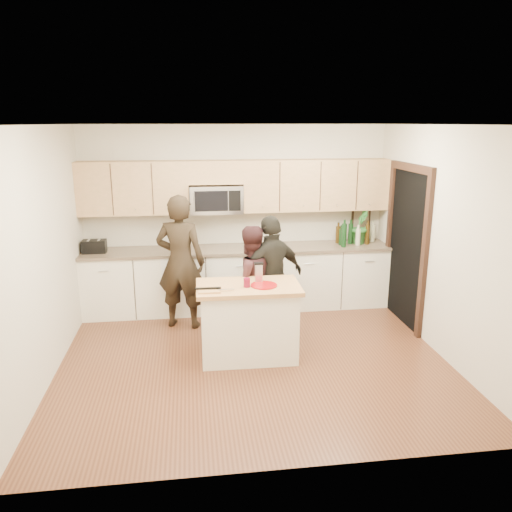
{
  "coord_description": "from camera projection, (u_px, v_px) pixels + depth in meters",
  "views": [
    {
      "loc": [
        -0.69,
        -5.4,
        2.72
      ],
      "look_at": [
        0.08,
        0.35,
        1.17
      ],
      "focal_mm": 35.0,
      "sensor_mm": 36.0,
      "label": 1
    }
  ],
  "objects": [
    {
      "name": "floor",
      "position": [
        253.0,
        358.0,
        5.96
      ],
      "size": [
        4.5,
        4.5,
        0.0
      ],
      "primitive_type": "plane",
      "color": "brown",
      "rests_on": "ground"
    },
    {
      "name": "room_shell",
      "position": [
        253.0,
        215.0,
        5.51
      ],
      "size": [
        4.52,
        4.02,
        2.71
      ],
      "color": "beige",
      "rests_on": "ground"
    },
    {
      "name": "back_cabinetry",
      "position": [
        239.0,
        278.0,
        7.46
      ],
      "size": [
        4.5,
        0.66,
        0.94
      ],
      "color": "white",
      "rests_on": "ground"
    },
    {
      "name": "upper_cabinetry",
      "position": [
        239.0,
        185.0,
        7.24
      ],
      "size": [
        4.5,
        0.33,
        0.75
      ],
      "color": "tan",
      "rests_on": "ground"
    },
    {
      "name": "microwave",
      "position": [
        216.0,
        199.0,
        7.21
      ],
      "size": [
        0.76,
        0.41,
        0.4
      ],
      "color": "silver",
      "rests_on": "ground"
    },
    {
      "name": "doorway",
      "position": [
        407.0,
        241.0,
        6.81
      ],
      "size": [
        0.06,
        1.25,
        2.2
      ],
      "color": "black",
      "rests_on": "ground"
    },
    {
      "name": "framed_picture",
      "position": [
        361.0,
        218.0,
        7.78
      ],
      "size": [
        0.3,
        0.03,
        0.38
      ],
      "color": "black",
      "rests_on": "ground"
    },
    {
      "name": "dish_towel",
      "position": [
        173.0,
        263.0,
        7.07
      ],
      "size": [
        0.34,
        0.6,
        0.48
      ],
      "color": "white",
      "rests_on": "ground"
    },
    {
      "name": "island",
      "position": [
        248.0,
        321.0,
        5.89
      ],
      "size": [
        1.21,
        0.72,
        0.9
      ],
      "rotation": [
        0.0,
        0.0,
        -0.02
      ],
      "color": "white",
      "rests_on": "ground"
    },
    {
      "name": "red_plate",
      "position": [
        264.0,
        285.0,
        5.74
      ],
      "size": [
        0.31,
        0.31,
        0.02
      ],
      "primitive_type": "cylinder",
      "color": "maroon",
      "rests_on": "island"
    },
    {
      "name": "box_grater",
      "position": [
        259.0,
        272.0,
        5.84
      ],
      "size": [
        0.1,
        0.07,
        0.22
      ],
      "color": "silver",
      "rests_on": "red_plate"
    },
    {
      "name": "drink_glass",
      "position": [
        247.0,
        283.0,
        5.69
      ],
      "size": [
        0.08,
        0.08,
        0.11
      ],
      "primitive_type": "cylinder",
      "color": "maroon",
      "rests_on": "island"
    },
    {
      "name": "cutting_board",
      "position": [
        209.0,
        291.0,
        5.55
      ],
      "size": [
        0.25,
        0.17,
        0.02
      ],
      "primitive_type": "cube",
      "rotation": [
        0.0,
        0.0,
        -0.02
      ],
      "color": "tan",
      "rests_on": "island"
    },
    {
      "name": "tongs",
      "position": [
        208.0,
        288.0,
        5.57
      ],
      "size": [
        0.29,
        0.03,
        0.02
      ],
      "primitive_type": "cube",
      "rotation": [
        0.0,
        0.0,
        -0.02
      ],
      "color": "black",
      "rests_on": "cutting_board"
    },
    {
      "name": "knife",
      "position": [
        226.0,
        289.0,
        5.56
      ],
      "size": [
        0.18,
        0.02,
        0.01
      ],
      "primitive_type": "cube",
      "rotation": [
        0.0,
        0.0,
        -0.02
      ],
      "color": "silver",
      "rests_on": "cutting_board"
    },
    {
      "name": "toaster",
      "position": [
        94.0,
        246.0,
        7.03
      ],
      "size": [
        0.33,
        0.19,
        0.19
      ],
      "color": "black",
      "rests_on": "back_cabinetry"
    },
    {
      "name": "bottle_cluster",
      "position": [
        353.0,
        233.0,
        7.5
      ],
      "size": [
        0.63,
        0.38,
        0.41
      ],
      "color": "black",
      "rests_on": "back_cabinetry"
    },
    {
      "name": "orchid",
      "position": [
        360.0,
        226.0,
        7.53
      ],
      "size": [
        0.37,
        0.38,
        0.54
      ],
      "primitive_type": "imported",
      "rotation": [
        0.0,
        0.0,
        0.95
      ],
      "color": "#2D702D",
      "rests_on": "back_cabinetry"
    },
    {
      "name": "woman_left",
      "position": [
        181.0,
        262.0,
        6.68
      ],
      "size": [
        0.76,
        0.6,
        1.82
      ],
      "primitive_type": "imported",
      "rotation": [
        0.0,
        0.0,
        2.86
      ],
      "color": "black",
      "rests_on": "ground"
    },
    {
      "name": "woman_center",
      "position": [
        250.0,
        283.0,
        6.35
      ],
      "size": [
        0.85,
        0.73,
        1.49
      ],
      "primitive_type": "imported",
      "rotation": [
        0.0,
        0.0,
        3.41
      ],
      "color": "black",
      "rests_on": "ground"
    },
    {
      "name": "woman_right",
      "position": [
        272.0,
        277.0,
        6.38
      ],
      "size": [
        1.02,
        0.78,
        1.61
      ],
      "primitive_type": "imported",
      "rotation": [
        0.0,
        0.0,
        3.62
      ],
      "color": "black",
      "rests_on": "ground"
    }
  ]
}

